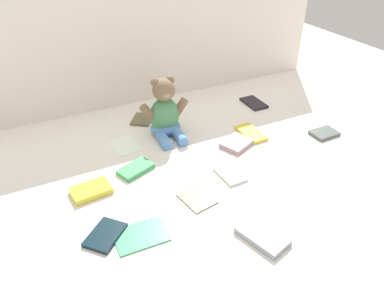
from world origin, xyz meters
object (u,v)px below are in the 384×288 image
(book_case_12, at_px, (141,235))
(book_case_3, at_px, (124,146))
(book_case_4, at_px, (105,235))
(book_case_7, at_px, (136,169))
(book_case_11, at_px, (262,236))
(book_case_2, at_px, (251,133))
(book_case_0, at_px, (324,133))
(book_case_6, at_px, (254,103))
(book_case_9, at_px, (237,144))
(book_case_10, at_px, (197,198))
(book_case_8, at_px, (142,119))
(book_case_5, at_px, (230,174))
(teddy_bear, at_px, (165,114))
(book_case_1, at_px, (91,191))

(book_case_12, bearing_deg, book_case_3, -10.06)
(book_case_4, xyz_separation_m, book_case_12, (0.09, -0.04, -0.00))
(book_case_7, xyz_separation_m, book_case_11, (0.20, -0.43, 0.00))
(book_case_2, distance_m, book_case_12, 0.64)
(book_case_2, height_order, book_case_3, book_case_2)
(book_case_0, distance_m, book_case_6, 0.35)
(book_case_7, xyz_separation_m, book_case_12, (-0.08, -0.28, -0.00))
(book_case_9, bearing_deg, book_case_10, 104.27)
(book_case_0, height_order, book_case_11, book_case_11)
(book_case_0, relative_size, book_case_12, 0.72)
(book_case_0, distance_m, book_case_12, 0.83)
(book_case_7, bearing_deg, book_case_9, -113.35)
(book_case_8, xyz_separation_m, book_case_12, (-0.22, -0.60, -0.00))
(book_case_0, bearing_deg, book_case_6, 14.24)
(book_case_6, distance_m, book_case_11, 0.80)
(book_case_4, bearing_deg, book_case_6, -101.93)
(book_case_5, bearing_deg, book_case_7, -33.49)
(teddy_bear, xyz_separation_m, book_case_11, (0.02, -0.61, -0.08))
(teddy_bear, bearing_deg, book_case_1, -142.65)
(book_case_1, xyz_separation_m, book_case_5, (0.43, -0.11, -0.00))
(book_case_5, height_order, book_case_11, book_case_11)
(book_case_0, height_order, book_case_4, book_case_0)
(book_case_4, distance_m, book_case_11, 0.42)
(book_case_11, bearing_deg, book_case_8, -101.70)
(book_case_2, height_order, book_case_4, same)
(book_case_4, xyz_separation_m, book_case_9, (0.55, 0.23, 0.00))
(book_case_7, distance_m, book_case_10, 0.25)
(book_case_0, distance_m, book_case_5, 0.46)
(book_case_3, height_order, book_case_8, book_case_8)
(book_case_1, distance_m, book_case_5, 0.44)
(teddy_bear, bearing_deg, book_case_11, -84.06)
(book_case_3, relative_size, book_case_6, 0.96)
(book_case_3, xyz_separation_m, book_case_7, (-0.01, -0.16, 0.00))
(book_case_1, xyz_separation_m, book_case_7, (0.16, 0.05, -0.00))
(teddy_bear, bearing_deg, book_case_8, 113.13)
(book_case_8, bearing_deg, book_case_9, 161.69)
(book_case_1, xyz_separation_m, book_case_9, (0.54, 0.03, -0.00))
(book_case_1, relative_size, book_case_6, 0.94)
(teddy_bear, distance_m, book_case_0, 0.62)
(book_case_11, bearing_deg, book_case_12, -44.70)
(book_case_12, bearing_deg, book_case_10, -70.47)
(book_case_5, height_order, book_case_9, book_case_9)
(book_case_2, bearing_deg, teddy_bear, 152.50)
(book_case_1, bearing_deg, teddy_bear, 117.05)
(book_case_2, distance_m, book_case_3, 0.49)
(teddy_bear, relative_size, book_case_0, 2.30)
(book_case_12, bearing_deg, book_case_5, -69.12)
(book_case_5, distance_m, book_case_12, 0.37)
(book_case_11, bearing_deg, book_case_1, -63.57)
(book_case_0, bearing_deg, book_case_9, 75.09)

